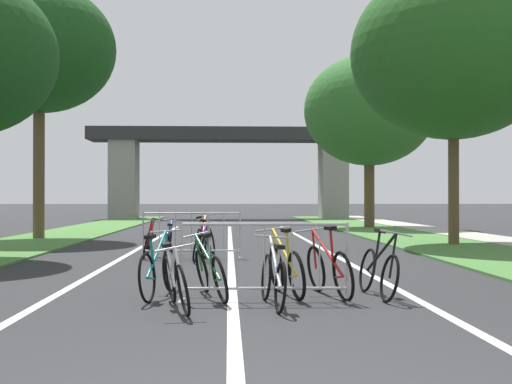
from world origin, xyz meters
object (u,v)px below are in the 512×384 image
tree_left_oak_near (39,49)px  bicycle_black_4 (378,270)px  bicycle_red_0 (149,242)px  bicycle_green_7 (210,272)px  tree_right_cypress_far (369,111)px  bicycle_white_1 (176,281)px  tree_right_oak_mid (453,53)px  crowd_barrier_nearest (265,263)px  crowd_barrier_second (192,236)px  bicycle_red_10 (329,269)px  bicycle_blue_9 (168,245)px  bicycle_yellow_2 (286,269)px  bicycle_silver_5 (273,279)px  bicycle_orange_3 (206,240)px  bicycle_teal_8 (159,270)px  bicycle_purple_6 (201,244)px

tree_left_oak_near → bicycle_black_4: size_ratio=5.13×
bicycle_red_0 → bicycle_green_7: bearing=102.4°
tree_right_cypress_far → bicycle_white_1: (-7.06, -22.04, -5.00)m
tree_right_oak_mid → crowd_barrier_nearest: size_ratio=3.57×
crowd_barrier_second → bicycle_red_10: size_ratio=1.32×
tree_right_cypress_far → bicycle_blue_9: tree_right_cypress_far is taller
crowd_barrier_second → bicycle_yellow_2: 6.08m
bicycle_green_7 → crowd_barrier_second: bearing=81.1°
bicycle_yellow_2 → bicycle_red_10: bicycle_red_10 is taller
crowd_barrier_nearest → bicycle_silver_5: crowd_barrier_nearest is taller
tree_right_oak_mid → tree_left_oak_near: bearing=164.3°
bicycle_silver_5 → bicycle_orange_3: bearing=92.5°
bicycle_red_0 → bicycle_red_10: bearing=115.5°
bicycle_teal_8 → bicycle_yellow_2: bearing=13.7°
crowd_barrier_second → bicycle_black_4: (2.91, -6.05, -0.15)m
crowd_barrier_second → bicycle_black_4: bearing=-64.3°
tree_right_oak_mid → bicycle_red_10: bearing=-117.5°
bicycle_red_0 → bicycle_red_10: size_ratio=0.95×
bicycle_white_1 → bicycle_green_7: size_ratio=0.98×
bicycle_black_4 → bicycle_teal_8: 3.05m
crowd_barrier_nearest → bicycle_yellow_2: (0.33, 0.56, -0.14)m
tree_right_oak_mid → bicycle_red_10: 12.20m
crowd_barrier_nearest → bicycle_black_4: 1.65m
tree_right_oak_mid → bicycle_red_10: size_ratio=4.73×
bicycle_white_1 → bicycle_red_10: (2.05, 1.00, 0.03)m
tree_right_oak_mid → crowd_barrier_second: size_ratio=3.57×
bicycle_black_4 → bicycle_purple_6: 6.24m
bicycle_green_7 → bicycle_red_10: (1.65, 0.10, 0.02)m
bicycle_silver_5 → bicycle_green_7: size_ratio=0.98×
tree_right_oak_mid → bicycle_white_1: size_ratio=4.80×
bicycle_red_0 → bicycle_black_4: (3.93, -6.48, 0.02)m
bicycle_red_0 → bicycle_blue_9: 1.11m
bicycle_white_1 → bicycle_teal_8: bearing=-86.0°
tree_left_oak_near → bicycle_white_1: 16.62m
crowd_barrier_second → bicycle_blue_9: bearing=-131.5°
crowd_barrier_nearest → bicycle_black_4: (1.60, 0.36, -0.15)m
bicycle_black_4 → bicycle_silver_5: (-1.51, -0.77, -0.01)m
crowd_barrier_nearest → crowd_barrier_second: 6.54m
bicycle_teal_8 → bicycle_purple_6: bearing=97.1°
crowd_barrier_second → bicycle_green_7: (0.58, -6.07, -0.16)m
bicycle_yellow_2 → bicycle_blue_9: 5.71m
tree_left_oak_near → bicycle_red_10: size_ratio=5.00×
bicycle_yellow_2 → bicycle_black_4: (1.27, -0.20, -0.00)m
bicycle_silver_5 → crowd_barrier_second: bearing=95.7°
bicycle_black_4 → bicycle_green_7: bearing=-4.3°
bicycle_yellow_2 → bicycle_purple_6: (-1.41, 5.44, -0.01)m
tree_left_oak_near → crowd_barrier_nearest: tree_left_oak_near is taller
crowd_barrier_nearest → crowd_barrier_second: (-1.31, 6.41, 0.00)m
bicycle_blue_9 → bicycle_red_10: bearing=-64.9°
bicycle_white_1 → bicycle_yellow_2: size_ratio=1.01×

